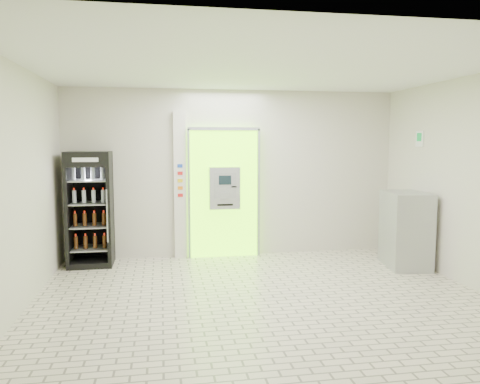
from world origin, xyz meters
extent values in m
plane|color=beige|center=(0.00, 0.00, 0.00)|extent=(6.00, 6.00, 0.00)
plane|color=beige|center=(0.00, 2.50, 1.50)|extent=(6.00, 0.00, 6.00)
plane|color=beige|center=(0.00, -2.50, 1.50)|extent=(6.00, 0.00, 6.00)
plane|color=beige|center=(-3.00, 0.00, 1.50)|extent=(0.00, 5.00, 5.00)
plane|color=beige|center=(3.00, 0.00, 1.50)|extent=(0.00, 5.00, 5.00)
plane|color=white|center=(0.00, 0.00, 3.00)|extent=(6.00, 6.00, 0.00)
cube|color=#7BFF0B|center=(-0.20, 2.43, 1.15)|extent=(1.20, 0.12, 2.30)
cube|color=gray|center=(-0.20, 2.36, 2.30)|extent=(1.28, 0.04, 0.06)
cube|color=gray|center=(-0.83, 2.36, 1.15)|extent=(0.04, 0.04, 2.30)
cube|color=gray|center=(0.43, 2.36, 1.15)|extent=(0.04, 0.04, 2.30)
cube|color=black|center=(-0.10, 2.38, 0.50)|extent=(0.62, 0.01, 0.67)
cube|color=black|center=(-0.54, 2.38, 1.98)|extent=(0.22, 0.01, 0.18)
cube|color=#9DA0A4|center=(-0.20, 2.32, 1.25)|extent=(0.55, 0.12, 0.75)
cube|color=black|center=(-0.20, 2.25, 1.40)|extent=(0.22, 0.01, 0.16)
cube|color=gray|center=(-0.20, 2.25, 1.12)|extent=(0.16, 0.01, 0.12)
cube|color=black|center=(-0.04, 2.25, 1.28)|extent=(0.09, 0.01, 0.02)
cube|color=black|center=(-0.20, 2.25, 0.96)|extent=(0.28, 0.01, 0.03)
cube|color=silver|center=(-0.98, 2.45, 1.30)|extent=(0.22, 0.10, 2.60)
cube|color=#193FB2|center=(-0.98, 2.40, 1.65)|extent=(0.09, 0.01, 0.06)
cube|color=red|center=(-0.98, 2.40, 1.52)|extent=(0.09, 0.01, 0.06)
cube|color=yellow|center=(-0.98, 2.40, 1.39)|extent=(0.09, 0.01, 0.06)
cube|color=orange|center=(-0.98, 2.40, 1.26)|extent=(0.09, 0.01, 0.06)
cube|color=red|center=(-0.98, 2.40, 1.13)|extent=(0.09, 0.01, 0.06)
cube|color=black|center=(-2.49, 2.17, 0.96)|extent=(0.72, 0.65, 1.91)
cube|color=black|center=(-2.49, 2.47, 0.96)|extent=(0.72, 0.05, 1.91)
cube|color=red|center=(-2.49, 1.84, 1.79)|extent=(0.70, 0.01, 0.23)
cube|color=white|center=(-2.49, 1.84, 1.79)|extent=(0.40, 0.01, 0.07)
cube|color=black|center=(-2.49, 2.17, 0.05)|extent=(0.72, 0.65, 0.10)
cylinder|color=gray|center=(-2.18, 1.82, 0.88)|extent=(0.02, 0.02, 0.86)
cube|color=gray|center=(-2.49, 2.17, 0.29)|extent=(0.60, 0.56, 0.02)
cube|color=gray|center=(-2.49, 2.17, 0.67)|extent=(0.60, 0.56, 0.02)
cube|color=gray|center=(-2.49, 2.17, 1.05)|extent=(0.60, 0.56, 0.02)
cube|color=gray|center=(-2.49, 2.17, 1.43)|extent=(0.60, 0.56, 0.02)
cube|color=#9DA0A4|center=(2.68, 1.20, 0.62)|extent=(0.77, 1.02, 1.24)
cube|color=gray|center=(2.37, 1.20, 0.68)|extent=(0.15, 0.90, 0.01)
cube|color=white|center=(2.99, 1.40, 2.12)|extent=(0.02, 0.22, 0.26)
cube|color=#0C8E39|center=(2.98, 1.40, 2.15)|extent=(0.00, 0.14, 0.14)
camera|label=1|loc=(-1.31, -5.88, 2.05)|focal=35.00mm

